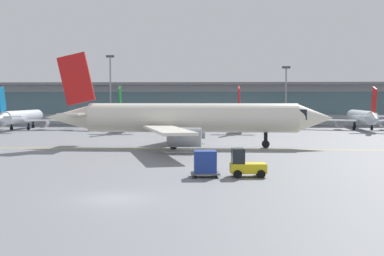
{
  "coord_description": "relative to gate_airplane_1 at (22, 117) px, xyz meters",
  "views": [
    {
      "loc": [
        5.83,
        -28.89,
        5.62
      ],
      "look_at": [
        3.55,
        19.29,
        3.0
      ],
      "focal_mm": 48.16,
      "sensor_mm": 36.0,
      "label": 1
    }
  ],
  "objects": [
    {
      "name": "apron_light_mast_1",
      "position": [
        13.61,
        16.63,
        6.05
      ],
      "size": [
        1.8,
        0.36,
        15.48
      ],
      "color": "gray",
      "rests_on": "ground_plane"
    },
    {
      "name": "cargo_dolly_lead",
      "position": [
        36.18,
        -58.84,
        -1.34
      ],
      "size": [
        2.22,
        1.76,
        1.94
      ],
      "rotation": [
        0.0,
        0.0,
        0.08
      ],
      "color": "#595B60",
      "rests_on": "ground_plane"
    },
    {
      "name": "ground_plane",
      "position": [
        31.16,
        -67.3,
        -2.39
      ],
      "size": [
        400.0,
        400.0,
        0.0
      ],
      "primitive_type": "plane",
      "color": "slate"
    },
    {
      "name": "apron_light_mast_2",
      "position": [
        52.15,
        16.9,
        4.77
      ],
      "size": [
        1.8,
        0.36,
        12.97
      ],
      "color": "gray",
      "rests_on": "ground_plane"
    },
    {
      "name": "gate_airplane_3",
      "position": [
        41.45,
        -1.45,
        0.0
      ],
      "size": [
        22.33,
        24.08,
        7.97
      ],
      "rotation": [
        0.0,
        0.0,
        1.5
      ],
      "color": "silver",
      "rests_on": "ground_plane"
    },
    {
      "name": "gate_airplane_4",
      "position": [
        64.61,
        2.83,
        0.0
      ],
      "size": [
        22.34,
        24.07,
        7.97
      ],
      "rotation": [
        0.0,
        0.0,
        1.51
      ],
      "color": "white",
      "rests_on": "ground_plane"
    },
    {
      "name": "taxiway_centreline_stripe",
      "position": [
        34.18,
        -37.4,
        -2.39
      ],
      "size": [
        109.99,
        2.0,
        0.01
      ],
      "primitive_type": "cube",
      "rotation": [
        0.0,
        0.0,
        -0.01
      ],
      "color": "yellow",
      "rests_on": "ground_plane"
    },
    {
      "name": "terminal_concourse",
      "position": [
        31.16,
        24.6,
        2.53
      ],
      "size": [
        171.18,
        11.0,
        9.6
      ],
      "color": "#9EA3A8",
      "rests_on": "ground_plane"
    },
    {
      "name": "gate_airplane_2",
      "position": [
        20.56,
        -1.44,
        0.0
      ],
      "size": [
        22.37,
        24.05,
        7.97
      ],
      "rotation": [
        0.0,
        0.0,
        1.61
      ],
      "color": "silver",
      "rests_on": "ground_plane"
    },
    {
      "name": "gate_airplane_1",
      "position": [
        0.0,
        0.0,
        0.0
      ],
      "size": [
        22.38,
        24.03,
        7.97
      ],
      "rotation": [
        0.0,
        0.0,
        1.59
      ],
      "color": "silver",
      "rests_on": "ground_plane"
    },
    {
      "name": "taxiing_regional_jet",
      "position": [
        33.73,
        -35.39,
        1.02
      ],
      "size": [
        34.28,
        31.96,
        11.38
      ],
      "rotation": [
        0.0,
        0.0,
        -0.01
      ],
      "color": "silver",
      "rests_on": "ground_plane"
    },
    {
      "name": "baggage_tug",
      "position": [
        39.1,
        -58.61,
        -1.5
      ],
      "size": [
        2.7,
        1.8,
        2.1
      ],
      "rotation": [
        0.0,
        0.0,
        0.08
      ],
      "color": "yellow",
      "rests_on": "ground_plane"
    }
  ]
}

